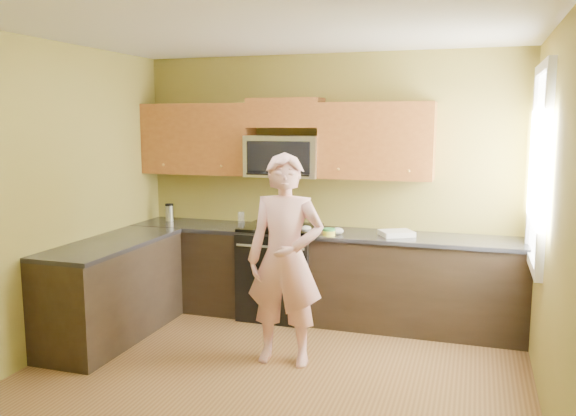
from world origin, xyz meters
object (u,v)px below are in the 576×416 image
at_px(stove, 281,271).
at_px(frying_pan, 273,231).
at_px(butter_tub, 329,236).
at_px(woman, 285,260).
at_px(microwave, 284,176).
at_px(travel_mug, 170,221).

bearing_deg(stove, frying_pan, -87.80).
bearing_deg(stove, butter_tub, -19.03).
bearing_deg(butter_tub, stove, 160.97).
height_order(stove, woman, woman).
relative_size(woman, frying_pan, 3.83).
height_order(woman, frying_pan, woman).
distance_m(woman, butter_tub, 0.93).
height_order(stove, butter_tub, butter_tub).
bearing_deg(stove, woman, -69.63).
height_order(stove, frying_pan, frying_pan).
distance_m(microwave, travel_mug, 1.44).
relative_size(woman, travel_mug, 9.25).
bearing_deg(travel_mug, microwave, 1.07).
distance_m(microwave, woman, 1.43).
bearing_deg(woman, butter_tub, 75.86).
height_order(butter_tub, travel_mug, travel_mug).
distance_m(woman, travel_mug, 2.13).
bearing_deg(travel_mug, stove, -4.29).
height_order(woman, butter_tub, woman).
distance_m(frying_pan, travel_mug, 1.39).
xyz_separation_m(microwave, butter_tub, (0.56, -0.32, -0.53)).
bearing_deg(butter_tub, frying_pan, -173.50).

